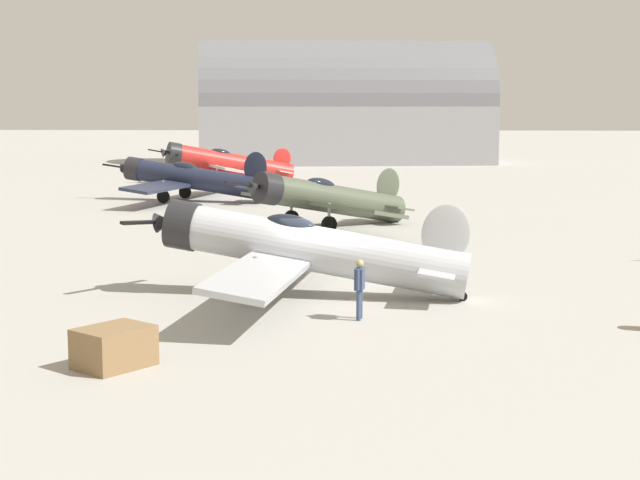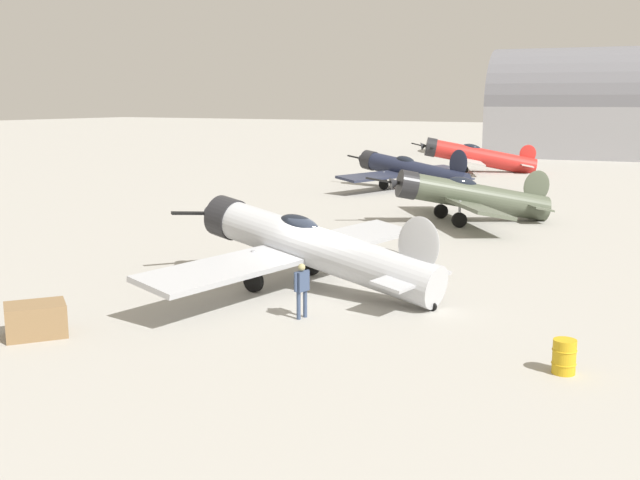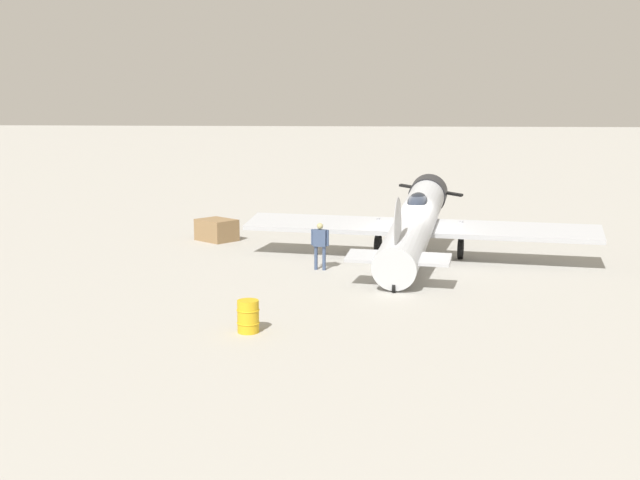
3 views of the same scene
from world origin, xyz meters
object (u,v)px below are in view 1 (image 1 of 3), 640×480
(airplane_outer_stand, at_px, (226,163))
(airplane_mid_apron, at_px, (326,199))
(airplane_foreground, at_px, (304,248))
(airplane_far_line, at_px, (191,178))
(ground_crew_mechanic, at_px, (360,283))
(equipment_crate, at_px, (114,347))

(airplane_outer_stand, bearing_deg, airplane_mid_apron, 83.41)
(airplane_foreground, distance_m, airplane_mid_apron, 17.05)
(airplane_mid_apron, height_order, airplane_far_line, airplane_far_line)
(ground_crew_mechanic, xyz_separation_m, equipment_crate, (5.25, -5.68, -0.57))
(airplane_foreground, distance_m, equipment_crate, 9.58)
(airplane_far_line, distance_m, airplane_outer_stand, 15.63)
(airplane_foreground, bearing_deg, airplane_mid_apron, -82.68)
(airplane_foreground, distance_m, ground_crew_mechanic, 3.89)
(airplane_far_line, xyz_separation_m, airplane_outer_stand, (-15.63, 0.15, 0.02))
(airplane_foreground, distance_m, airplane_outer_stand, 46.62)
(airplane_outer_stand, relative_size, equipment_crate, 5.45)
(equipment_crate, bearing_deg, airplane_mid_apron, 171.07)
(equipment_crate, bearing_deg, airplane_outer_stand, -174.97)
(airplane_mid_apron, relative_size, airplane_outer_stand, 0.90)
(airplane_far_line, bearing_deg, equipment_crate, 111.92)
(ground_crew_mechanic, bearing_deg, airplane_foreground, -52.66)
(airplane_foreground, relative_size, ground_crew_mechanic, 7.97)
(ground_crew_mechanic, bearing_deg, airplane_mid_apron, -75.47)
(airplane_far_line, relative_size, equipment_crate, 6.37)
(airplane_outer_stand, height_order, ground_crew_mechanic, airplane_outer_stand)
(airplane_far_line, bearing_deg, airplane_mid_apron, 139.07)
(airplane_mid_apron, distance_m, airplane_outer_stand, 30.08)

